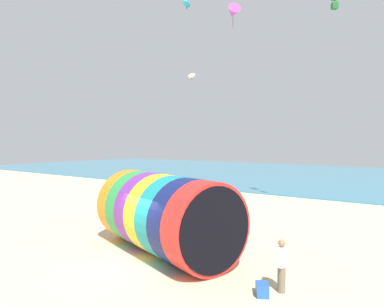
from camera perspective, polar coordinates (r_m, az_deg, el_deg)
name	(u,v)px	position (r m, az deg, el deg)	size (l,w,h in m)	color
ground_plane	(138,264)	(13.66, -8.98, -17.72)	(120.00, 120.00, 0.00)	beige
sea	(347,177)	(48.98, 24.43, -3.58)	(120.00, 40.00, 0.10)	teal
giant_inflatable_tube	(164,214)	(14.34, -4.61, -10.01)	(7.28, 5.18, 3.25)	orange
kite_handler	(282,266)	(11.28, 14.70, -17.62)	(0.29, 0.40, 1.62)	#726651
kite_green_box	(335,1)	(24.74, 22.69, 22.36)	(0.49, 0.49, 0.99)	green
kite_magenta_delta	(233,12)	(24.37, 6.84, 22.32)	(1.33, 1.33, 1.64)	#D1339E
kite_cyan_parafoil	(187,4)	(35.79, -0.89, 23.66)	(1.07, 1.65, 0.80)	#2DB2C6
kite_white_parafoil	(191,76)	(27.45, -0.09, 12.84)	(1.12, 0.82, 0.57)	white
cooler_box	(262,290)	(11.18, 11.62, -21.32)	(0.52, 0.36, 0.36)	#2659B2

